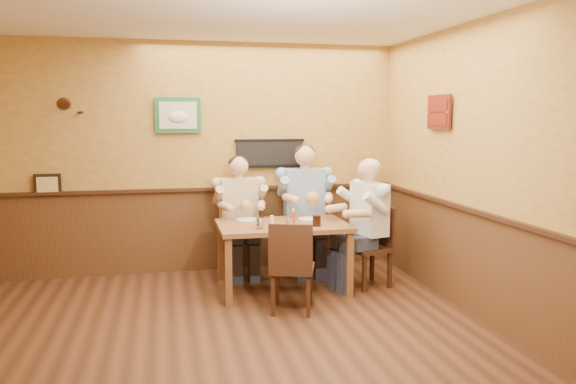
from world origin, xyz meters
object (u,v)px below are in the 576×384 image
object	(u,v)px
water_glass_mid	(289,222)
diner_blue_polo	(304,215)
cola_tumbler	(317,221)
chair_back_right	(304,232)
diner_tan_shirt	(239,222)
salt_shaker	(272,220)
chair_right_end	(369,247)
pepper_shaker	(261,221)
chair_near_side	(292,266)
diner_white_elder	(369,230)
chair_back_left	(239,238)
hot_sauce_bottle	(293,218)
water_glass_left	(259,223)
dining_table	(283,232)

from	to	relation	value
water_glass_mid	diner_blue_polo	bearing A→B (deg)	67.07
cola_tumbler	chair_back_right	bearing A→B (deg)	83.98
water_glass_mid	cola_tumbler	distance (m)	0.29
diner_tan_shirt	salt_shaker	size ratio (longest dim) A/B	13.49
chair_back_right	diner_tan_shirt	distance (m)	0.82
chair_right_end	pepper_shaker	xyz separation A→B (m)	(-1.23, -0.04, 0.35)
chair_near_side	water_glass_mid	size ratio (longest dim) A/B	8.35
diner_white_elder	pepper_shaker	world-z (taller)	diner_white_elder
chair_back_right	water_glass_mid	xyz separation A→B (m)	(-0.39, -0.93, 0.31)
salt_shaker	water_glass_mid	bearing A→B (deg)	-51.58
diner_tan_shirt	pepper_shaker	bearing A→B (deg)	-84.64
chair_back_right	pepper_shaker	distance (m)	1.10
chair_right_end	cola_tumbler	xyz separation A→B (m)	(-0.65, -0.17, 0.35)
diner_white_elder	salt_shaker	bearing A→B (deg)	-105.71
chair_back_left	salt_shaker	distance (m)	0.88
diner_white_elder	hot_sauce_bottle	world-z (taller)	diner_white_elder
water_glass_left	cola_tumbler	bearing A→B (deg)	0.82
chair_back_left	diner_white_elder	xyz separation A→B (m)	(1.36, -0.80, 0.19)
chair_right_end	diner_white_elder	distance (m)	0.19
dining_table	salt_shaker	size ratio (longest dim) A/B	14.59
dining_table	water_glass_mid	bearing A→B (deg)	-82.72
chair_back_right	salt_shaker	size ratio (longest dim) A/B	10.24
chair_back_left	water_glass_left	size ratio (longest dim) A/B	8.00
diner_blue_polo	water_glass_left	size ratio (longest dim) A/B	12.40
salt_shaker	pepper_shaker	size ratio (longest dim) A/B	0.96
chair_back_right	diner_white_elder	xyz separation A→B (m)	(0.56, -0.77, 0.16)
diner_blue_polo	cola_tumbler	world-z (taller)	diner_blue_polo
diner_blue_polo	water_glass_mid	xyz separation A→B (m)	(-0.39, -0.93, 0.10)
hot_sauce_bottle	salt_shaker	xyz separation A→B (m)	(-0.21, 0.10, -0.04)
chair_back_right	diner_blue_polo	size ratio (longest dim) A/B	0.70
chair_near_side	chair_back_left	bearing A→B (deg)	-58.47
chair_near_side	salt_shaker	xyz separation A→B (m)	(-0.08, 0.64, 0.35)
chair_back_right	chair_right_end	bearing A→B (deg)	-51.51
chair_near_side	pepper_shaker	bearing A→B (deg)	-51.81
chair_back_right	chair_right_end	world-z (taller)	chair_back_right
chair_back_left	chair_right_end	xyz separation A→B (m)	(1.36, -0.80, 0.00)
chair_right_end	dining_table	bearing A→B (deg)	-107.65
dining_table	chair_back_left	size ratio (longest dim) A/B	1.55
water_glass_mid	pepper_shaker	distance (m)	0.30
chair_back_right	water_glass_mid	world-z (taller)	chair_back_right
pepper_shaker	water_glass_mid	bearing A→B (deg)	-22.48
chair_right_end	salt_shaker	xyz separation A→B (m)	(-1.10, 0.03, 0.34)
chair_near_side	cola_tumbler	bearing A→B (deg)	-111.38
chair_back_left	chair_near_side	world-z (taller)	same
chair_back_right	diner_tan_shirt	size ratio (longest dim) A/B	0.76
chair_near_side	water_glass_left	distance (m)	0.62
chair_near_side	diner_tan_shirt	distance (m)	1.46
cola_tumbler	salt_shaker	distance (m)	0.49
chair_back_right	diner_white_elder	bearing A→B (deg)	-51.51
diner_blue_polo	pepper_shaker	xyz separation A→B (m)	(-0.67, -0.81, 0.10)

